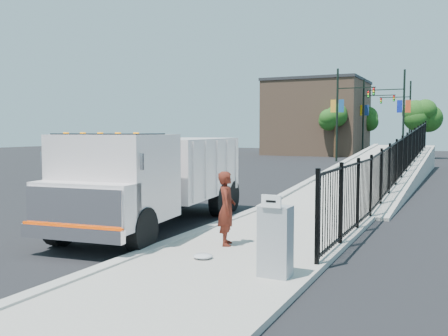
% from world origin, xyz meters
% --- Properties ---
extents(ground, '(120.00, 120.00, 0.00)m').
position_xyz_m(ground, '(0.00, 0.00, 0.00)').
color(ground, black).
rests_on(ground, ground).
extents(sidewalk, '(3.55, 12.00, 0.12)m').
position_xyz_m(sidewalk, '(1.93, -2.00, 0.06)').
color(sidewalk, '#9E998E').
rests_on(sidewalk, ground).
extents(curb, '(0.30, 12.00, 0.16)m').
position_xyz_m(curb, '(0.00, -2.00, 0.08)').
color(curb, '#ADAAA3').
rests_on(curb, ground).
extents(ramp, '(3.95, 24.06, 3.19)m').
position_xyz_m(ramp, '(2.12, 16.00, 0.00)').
color(ramp, '#9E998E').
rests_on(ramp, ground).
extents(iron_fence, '(0.10, 28.00, 1.80)m').
position_xyz_m(iron_fence, '(3.55, 12.00, 0.90)').
color(iron_fence, black).
rests_on(iron_fence, ground).
extents(truck, '(3.31, 7.95, 2.64)m').
position_xyz_m(truck, '(-1.64, 0.18, 1.49)').
color(truck, black).
rests_on(truck, ground).
extents(worker, '(0.60, 0.71, 1.66)m').
position_xyz_m(worker, '(1.29, -1.29, 0.95)').
color(worker, '#561C11').
rests_on(worker, sidewalk).
extents(utility_cabinet, '(0.55, 0.40, 1.25)m').
position_xyz_m(utility_cabinet, '(3.10, -3.10, 0.75)').
color(utility_cabinet, gray).
rests_on(utility_cabinet, sidewalk).
extents(arrow_sign, '(0.35, 0.04, 0.22)m').
position_xyz_m(arrow_sign, '(3.10, -3.32, 1.48)').
color(arrow_sign, white).
rests_on(arrow_sign, utility_cabinet).
extents(debris, '(0.40, 0.40, 0.10)m').
position_xyz_m(debris, '(1.37, -2.58, 0.17)').
color(debris, silver).
rests_on(debris, sidewalk).
extents(light_pole_0, '(3.77, 0.22, 8.00)m').
position_xyz_m(light_pole_0, '(-3.71, 32.08, 4.36)').
color(light_pole_0, black).
rests_on(light_pole_0, ground).
extents(light_pole_1, '(3.78, 0.22, 8.00)m').
position_xyz_m(light_pole_1, '(0.81, 35.18, 4.36)').
color(light_pole_1, black).
rests_on(light_pole_1, ground).
extents(light_pole_2, '(3.77, 0.22, 8.00)m').
position_xyz_m(light_pole_2, '(-3.37, 42.49, 4.36)').
color(light_pole_2, black).
rests_on(light_pole_2, ground).
extents(light_pole_3, '(3.77, 0.22, 8.00)m').
position_xyz_m(light_pole_3, '(0.29, 46.13, 4.36)').
color(light_pole_3, black).
rests_on(light_pole_3, ground).
extents(tree_0, '(2.23, 2.23, 5.11)m').
position_xyz_m(tree_0, '(-5.48, 38.00, 3.91)').
color(tree_0, '#382314').
rests_on(tree_0, ground).
extents(tree_1, '(2.42, 2.42, 5.21)m').
position_xyz_m(tree_1, '(2.05, 39.53, 3.93)').
color(tree_1, '#382314').
rests_on(tree_1, ground).
extents(tree_2, '(2.51, 2.51, 5.25)m').
position_xyz_m(tree_2, '(-4.28, 48.13, 3.94)').
color(tree_2, '#382314').
rests_on(tree_2, ground).
extents(building, '(10.00, 10.00, 8.00)m').
position_xyz_m(building, '(-9.00, 44.00, 4.00)').
color(building, '#8C664C').
rests_on(building, ground).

